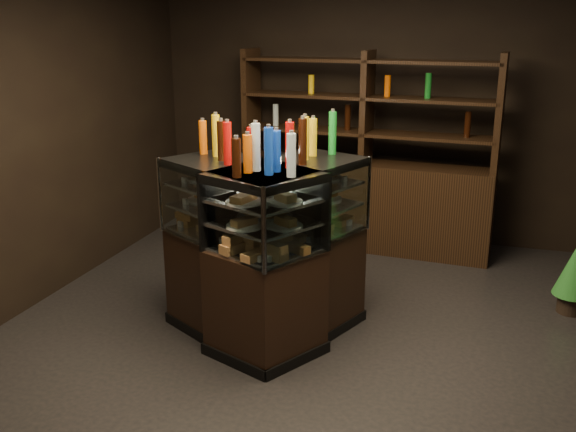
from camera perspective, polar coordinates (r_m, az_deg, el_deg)
name	(u,v)px	position (r m, az deg, el deg)	size (l,w,h in m)	color
ground	(332,336)	(4.91, 3.91, -10.58)	(5.00, 5.00, 0.00)	black
room_shell	(338,72)	(4.37, 4.43, 12.62)	(5.02, 5.02, 3.01)	black
display_case	(265,281)	(4.71, -2.02, -5.78)	(1.50, 1.35, 1.32)	black
food_display	(265,207)	(4.52, -2.09, 0.79)	(1.15, 1.11, 0.41)	#DC8B4F
bottles_top	(264,145)	(4.43, -2.15, 6.36)	(0.99, 0.97, 0.30)	black
potted_conifer	(575,268)	(5.61, 24.18, -4.26)	(0.31, 0.31, 0.67)	black
back_shelving	(364,191)	(6.61, 6.77, 2.25)	(2.58, 0.59, 2.00)	black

